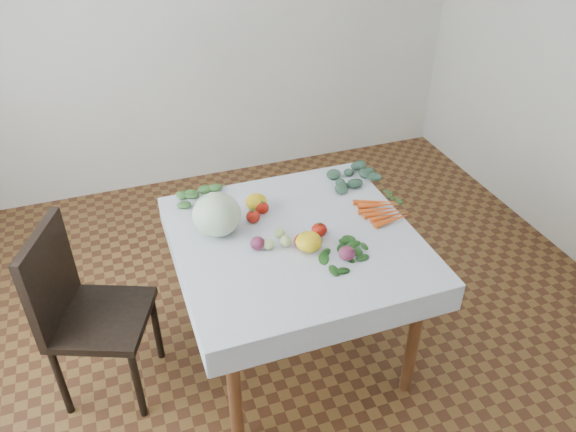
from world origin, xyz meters
The scene contains 19 objects.
ground centered at (0.00, 0.00, 0.00)m, with size 4.00×4.00×0.00m, color brown.
back_wall centered at (0.00, 2.00, 1.35)m, with size 4.00×0.04×2.70m, color white.
table centered at (0.00, 0.00, 0.65)m, with size 1.00×1.00×0.75m.
tablecloth centered at (0.00, 0.00, 0.75)m, with size 1.12×1.12×0.01m, color white.
chair centered at (-1.02, 0.11, 0.54)m, with size 0.55×0.55×0.94m.
cabbage centered at (-0.34, 0.16, 0.86)m, with size 0.23×0.23×0.21m, color silver.
tomato_a centered at (-0.09, 0.25, 0.79)m, with size 0.07×0.07×0.06m, color #AA170B.
tomato_b centered at (0.00, -0.09, 0.79)m, with size 0.08×0.08×0.07m, color #AA170B.
tomato_c centered at (-0.15, 0.19, 0.79)m, with size 0.07×0.07×0.06m, color #AA170B.
tomato_d centered at (0.11, -0.03, 0.79)m, with size 0.08×0.08×0.07m, color #AA170B.
heirloom_back centered at (-0.10, 0.30, 0.79)m, with size 0.11×0.11×0.08m, color yellow.
heirloom_front centered at (0.02, -0.11, 0.80)m, with size 0.12×0.12×0.09m, color yellow.
onion_a centered at (-0.19, -0.02, 0.79)m, with size 0.07×0.07×0.06m, color #551838.
onion_b centered at (0.16, -0.23, 0.79)m, with size 0.07×0.07×0.06m, color #551838.
tomatillo_cluster centered at (-0.11, -0.02, 0.78)m, with size 0.12×0.11×0.05m.
carrot_bunch centered at (0.48, 0.04, 0.77)m, with size 0.22×0.25×0.03m.
kale_bunch centered at (0.45, 0.37, 0.78)m, with size 0.30×0.25×0.04m.
basil_bunch centered at (0.15, -0.21, 0.76)m, with size 0.26×0.23×0.01m.
dill_bunch centered at (-0.35, 0.48, 0.77)m, with size 0.28×0.20×0.03m.
Camera 1 is at (-0.75, -1.99, 2.35)m, focal length 35.00 mm.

